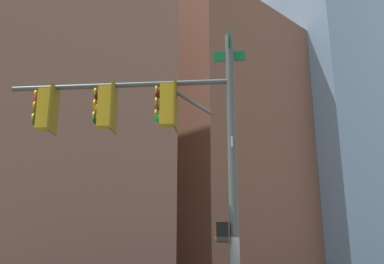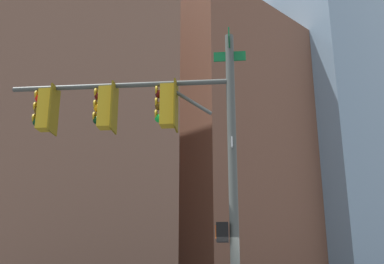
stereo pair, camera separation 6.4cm
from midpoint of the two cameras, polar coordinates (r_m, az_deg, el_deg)
name	(u,v)px [view 1 (the left image)]	position (r m, az deg, el deg)	size (l,w,h in m)	color
signal_pole_assembly	(152,132)	(10.94, -5.01, 0.00)	(4.49, 3.96, 7.27)	#4C514C
building_brick_midblock	(204,158)	(54.35, 1.40, -3.14)	(20.52, 19.66, 30.32)	brown
building_glass_tower	(297,71)	(74.00, 12.45, 7.19)	(24.14, 24.28, 64.21)	#7A99B2
building_brick_farside	(223,153)	(62.92, 3.72, -2.47)	(16.46, 19.69, 35.95)	brown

